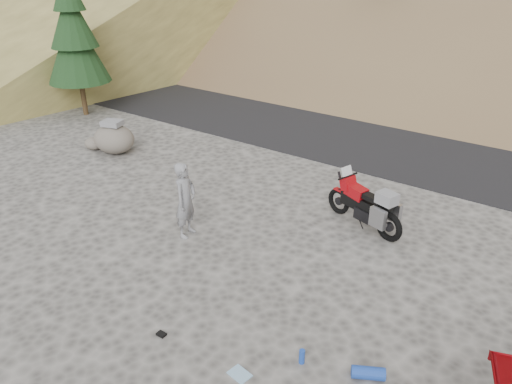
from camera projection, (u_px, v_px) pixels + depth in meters
ground at (258, 274)px, 9.50m from camera, size 140.00×140.00×0.00m
road at (419, 140)px, 16.07m from camera, size 120.00×7.00×0.05m
conifer_verge at (74, 34)px, 17.22m from camera, size 2.20×2.20×5.04m
motorcycle at (367, 206)px, 10.83m from camera, size 2.05×0.98×1.26m
man at (188, 234)px, 10.82m from camera, size 0.52×0.68×1.67m
boulder at (114, 138)px, 14.91m from camera, size 1.40×1.23×1.02m
small_rock at (94, 143)px, 15.27m from camera, size 0.64×0.58×0.37m
gear_blue_mat at (368, 373)px, 7.18m from camera, size 0.51×0.40×0.19m
gear_bottle at (302, 357)px, 7.44m from camera, size 0.09×0.09×0.24m
gear_glove_a at (161, 334)px, 8.01m from camera, size 0.15×0.11×0.04m
gear_blue_cloth at (240, 374)px, 7.28m from camera, size 0.36×0.29×0.01m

